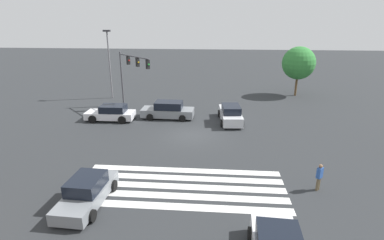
% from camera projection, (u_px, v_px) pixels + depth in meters
% --- Properties ---
extents(ground_plane, '(140.94, 140.94, 0.00)m').
position_uv_depth(ground_plane, '(192.00, 135.00, 24.24)').
color(ground_plane, '#2B2D30').
extents(crosswalk_markings, '(11.69, 4.40, 0.01)m').
position_uv_depth(crosswalk_markings, '(181.00, 187.00, 16.85)').
color(crosswalk_markings, silver).
rests_on(crosswalk_markings, ground_plane).
extents(traffic_signal_mast, '(4.03, 4.03, 5.75)m').
position_uv_depth(traffic_signal_mast, '(130.00, 68.00, 29.67)').
color(traffic_signal_mast, '#47474C').
rests_on(traffic_signal_mast, ground_plane).
extents(car_0, '(2.25, 4.77, 1.62)m').
position_uv_depth(car_0, '(231.00, 114.00, 27.14)').
color(car_0, silver).
rests_on(car_0, ground_plane).
extents(car_2, '(4.40, 2.07, 1.44)m').
position_uv_depth(car_2, '(111.00, 113.00, 27.62)').
color(car_2, silver).
rests_on(car_2, ground_plane).
extents(car_3, '(2.12, 4.41, 1.44)m').
position_uv_depth(car_3, '(87.00, 192.00, 15.15)').
color(car_3, gray).
rests_on(car_3, ground_plane).
extents(car_5, '(4.93, 2.14, 1.60)m').
position_uv_depth(car_5, '(168.00, 110.00, 28.23)').
color(car_5, gray).
rests_on(car_5, ground_plane).
extents(pedestrian, '(0.41, 0.41, 1.57)m').
position_uv_depth(pedestrian, '(319.00, 176.00, 16.25)').
color(pedestrian, brown).
rests_on(pedestrian, ground_plane).
extents(street_light_pole_a, '(0.80, 0.36, 7.76)m').
position_uv_depth(street_light_pole_a, '(109.00, 58.00, 34.06)').
color(street_light_pole_a, slate).
rests_on(street_light_pole_a, ground_plane).
extents(tree_corner_a, '(3.87, 3.87, 5.89)m').
position_uv_depth(tree_corner_a, '(299.00, 63.00, 35.39)').
color(tree_corner_a, brown).
rests_on(tree_corner_a, ground_plane).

